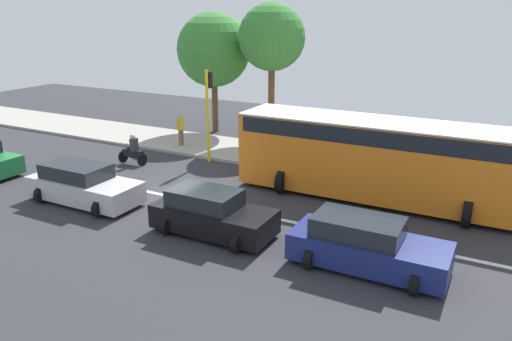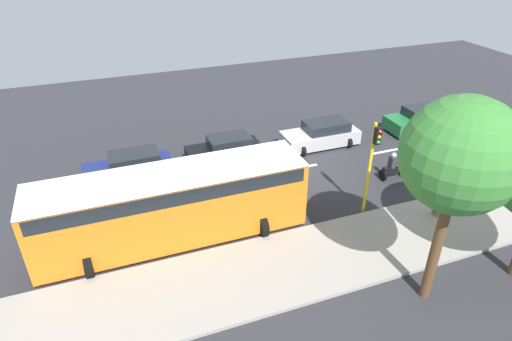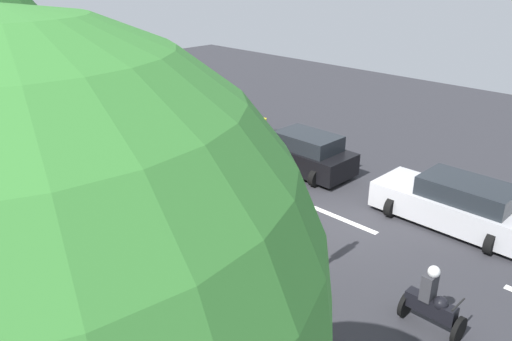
{
  "view_description": "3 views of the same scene",
  "coord_description": "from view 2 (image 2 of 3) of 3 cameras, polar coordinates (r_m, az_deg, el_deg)",
  "views": [
    {
      "loc": [
        -14.78,
        -11.87,
        7.19
      ],
      "look_at": [
        1.58,
        -3.17,
        1.12
      ],
      "focal_mm": 34.65,
      "sensor_mm": 36.0,
      "label": 1
    },
    {
      "loc": [
        18.58,
        -9.36,
        11.83
      ],
      "look_at": [
        1.44,
        -2.96,
        1.24
      ],
      "focal_mm": 30.52,
      "sensor_mm": 36.0,
      "label": 2
    },
    {
      "loc": [
        11.38,
        7.6,
        7.3
      ],
      "look_at": [
        2.15,
        -1.66,
        1.79
      ],
      "focal_mm": 34.7,
      "sensor_mm": 36.0,
      "label": 3
    }
  ],
  "objects": [
    {
      "name": "car_black",
      "position": [
        24.21,
        -4.05,
        2.63
      ],
      "size": [
        2.18,
        4.12,
        1.52
      ],
      "color": "black",
      "rests_on": "ground"
    },
    {
      "name": "lane_stripe_mid",
      "position": [
        23.93,
        5.43,
        0.3
      ],
      "size": [
        0.2,
        2.4,
        0.01
      ],
      "primitive_type": "cube",
      "color": "white",
      "rests_on": "ground"
    },
    {
      "name": "sidewalk",
      "position": [
        18.97,
        14.59,
        -9.4
      ],
      "size": [
        4.0,
        60.0,
        0.15
      ],
      "primitive_type": "cube",
      "color": "#9E998E",
      "rests_on": "ground"
    },
    {
      "name": "traffic_light_corner",
      "position": [
        19.45,
        15.01,
        1.72
      ],
      "size": [
        0.49,
        0.24,
        4.5
      ],
      "color": "yellow",
      "rests_on": "ground"
    },
    {
      "name": "ground_plane",
      "position": [
        23.96,
        5.42,
        0.18
      ],
      "size": [
        40.0,
        60.0,
        0.1
      ],
      "primitive_type": "cube",
      "color": "#2D2D33"
    },
    {
      "name": "pedestrian_near_signal",
      "position": [
        21.07,
        22.83,
        -3.34
      ],
      "size": [
        0.4,
        0.24,
        1.69
      ],
      "color": "#72604C",
      "rests_on": "sidewalk"
    },
    {
      "name": "lane_stripe_south",
      "position": [
        26.85,
        17.09,
        2.51
      ],
      "size": [
        0.2,
        2.4,
        0.01
      ],
      "primitive_type": "cube",
      "color": "white",
      "rests_on": "ground"
    },
    {
      "name": "lane_stripe_far_north",
      "position": [
        22.18,
        -23.97,
        -5.12
      ],
      "size": [
        0.2,
        2.4,
        0.01
      ],
      "primitive_type": "cube",
      "color": "white",
      "rests_on": "ground"
    },
    {
      "name": "city_bus",
      "position": [
        18.09,
        -10.93,
        -4.08
      ],
      "size": [
        3.2,
        11.0,
        3.16
      ],
      "color": "orange",
      "rests_on": "ground"
    },
    {
      "name": "street_tree_south",
      "position": [
        14.31,
        25.25,
        1.67
      ],
      "size": [
        3.65,
        3.65,
        7.58
      ],
      "color": "brown",
      "rests_on": "ground"
    },
    {
      "name": "car_dark_blue",
      "position": [
        23.37,
        -16.2,
        0.33
      ],
      "size": [
        2.21,
        4.5,
        1.52
      ],
      "color": "navy",
      "rests_on": "ground"
    },
    {
      "name": "car_green",
      "position": [
        29.89,
        20.55,
        6.25
      ],
      "size": [
        2.33,
        4.05,
        1.52
      ],
      "color": "#1E7238",
      "rests_on": "ground"
    },
    {
      "name": "car_silver",
      "position": [
        26.26,
        8.55,
        4.66
      ],
      "size": [
        2.23,
        4.59,
        1.52
      ],
      "color": "#B7B7BC",
      "rests_on": "ground"
    },
    {
      "name": "lane_stripe_far_south",
      "position": [
        30.68,
        26.19,
        4.16
      ],
      "size": [
        0.2,
        2.4,
        0.01
      ],
      "primitive_type": "cube",
      "color": "white",
      "rests_on": "ground"
    },
    {
      "name": "lane_stripe_north",
      "position": [
        22.28,
        -8.67,
        -2.39
      ],
      "size": [
        0.2,
        2.4,
        0.01
      ],
      "primitive_type": "cube",
      "color": "white",
      "rests_on": "ground"
    },
    {
      "name": "motorcycle",
      "position": [
        23.69,
        17.5,
        0.35
      ],
      "size": [
        0.6,
        1.3,
        1.53
      ],
      "color": "black",
      "rests_on": "ground"
    }
  ]
}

